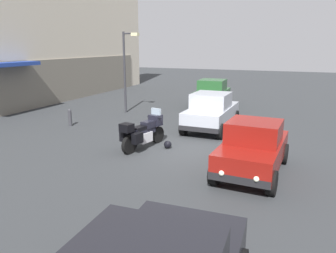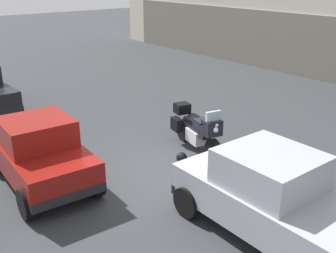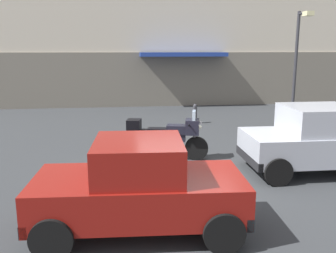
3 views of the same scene
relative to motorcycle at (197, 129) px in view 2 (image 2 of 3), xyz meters
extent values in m
plane|color=#2D3033|center=(0.42, -1.66, -0.62)|extent=(80.00, 80.00, 0.00)
cylinder|color=black|center=(0.83, -0.19, -0.30)|extent=(0.66, 0.28, 0.64)
cylinder|color=black|center=(-0.75, 0.17, -0.30)|extent=(0.66, 0.28, 0.64)
cylinder|color=#B7B7BC|center=(0.81, -0.19, 0.13)|extent=(0.33, 0.14, 0.68)
cube|color=#B7B7BC|center=(0.00, 0.00, -0.20)|extent=(0.67, 0.52, 0.36)
cube|color=black|center=(0.00, 0.00, 0.04)|extent=(1.13, 0.52, 0.28)
cube|color=black|center=(0.30, -0.07, 0.22)|extent=(0.58, 0.45, 0.24)
cube|color=black|center=(-0.19, 0.04, 0.18)|extent=(0.61, 0.42, 0.12)
cube|color=black|center=(0.72, -0.17, 0.30)|extent=(0.45, 0.51, 0.40)
cube|color=#8C9EAD|center=(0.75, -0.18, 0.60)|extent=(0.17, 0.41, 0.28)
sphere|color=#EAEACC|center=(0.89, -0.21, 0.30)|extent=(0.14, 0.14, 0.14)
cylinder|color=black|center=(0.64, -0.15, 0.40)|extent=(0.18, 0.61, 0.04)
cylinder|color=#B7B7BC|center=(-0.53, 0.33, -0.32)|extent=(0.56, 0.21, 0.09)
cube|color=black|center=(-0.57, 0.42, -0.04)|extent=(0.43, 0.28, 0.36)
cube|color=black|center=(-0.69, -0.13, -0.04)|extent=(0.43, 0.28, 0.36)
cube|color=black|center=(-0.84, 0.19, 0.33)|extent=(0.44, 0.47, 0.28)
cylinder|color=black|center=(-0.10, 0.21, -0.47)|extent=(0.05, 0.13, 0.29)
sphere|color=black|center=(0.33, -0.82, -0.48)|extent=(0.28, 0.28, 0.28)
cube|color=#9EA3AD|center=(3.69, -1.55, 0.04)|extent=(3.82, 1.70, 0.68)
cube|color=#9EA3AD|center=(3.54, -1.55, 0.70)|extent=(1.62, 1.53, 0.64)
cube|color=#8C9EAD|center=(4.29, -1.56, 0.70)|extent=(0.08, 1.39, 0.54)
cube|color=#8C9EAD|center=(2.79, -1.54, 0.70)|extent=(0.08, 1.39, 0.51)
cube|color=black|center=(1.84, -1.52, -0.20)|extent=(0.14, 1.64, 0.20)
cylinder|color=black|center=(2.25, -0.75, -0.30)|extent=(0.64, 0.23, 0.64)
cylinder|color=black|center=(2.23, -2.31, -0.30)|extent=(0.64, 0.23, 0.64)
cylinder|color=black|center=(-5.81, -2.81, -0.30)|extent=(0.65, 0.24, 0.64)
cube|color=maroon|center=(-0.91, -4.00, 0.02)|extent=(3.48, 1.75, 0.64)
cube|color=maroon|center=(-0.91, -4.00, 0.64)|extent=(1.48, 1.51, 0.60)
cube|color=#8C9EAD|center=(-1.56, -3.96, 0.64)|extent=(0.13, 1.33, 0.51)
cube|color=#8C9EAD|center=(-0.26, -4.04, 0.64)|extent=(0.13, 1.33, 0.48)
cube|color=black|center=(-2.56, -3.91, -0.20)|extent=(0.21, 1.56, 0.20)
cube|color=black|center=(0.74, -4.09, -0.20)|extent=(0.21, 1.56, 0.20)
cylinder|color=black|center=(-2.11, -3.19, -0.30)|extent=(0.65, 0.26, 0.64)
cylinder|color=black|center=(0.30, -4.81, -0.30)|extent=(0.65, 0.26, 0.64)
cylinder|color=black|center=(0.38, -3.33, -0.30)|extent=(0.65, 0.26, 0.64)
sphere|color=silver|center=(-2.63, -4.33, -0.08)|extent=(0.14, 0.14, 0.14)
sphere|color=silver|center=(-2.58, -3.47, -0.08)|extent=(0.14, 0.14, 0.14)
camera|label=1|loc=(-10.10, -5.11, 3.02)|focal=34.70mm
camera|label=2|loc=(7.36, -6.95, 3.96)|focal=43.24mm
camera|label=3|loc=(-1.14, -9.62, 2.37)|focal=38.97mm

